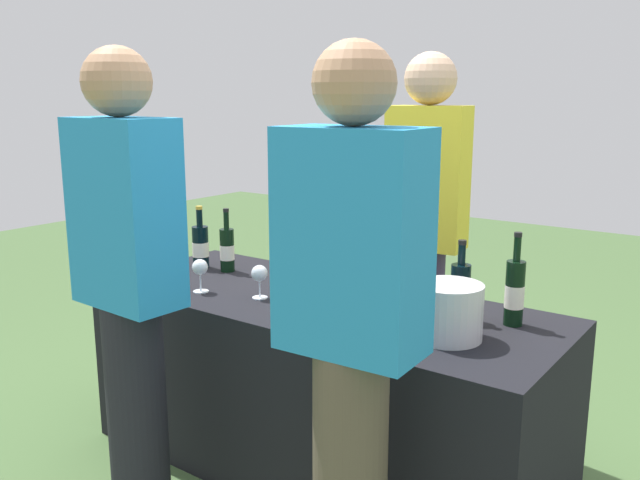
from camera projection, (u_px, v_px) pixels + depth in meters
name	position (u px, v px, depth m)	size (l,w,h in m)	color
ground_plane	(320.00, 463.00, 2.91)	(12.00, 12.00, 0.00)	#476638
tasting_table	(320.00, 384.00, 2.83)	(1.98, 0.78, 0.74)	black
wine_bottle_0	(200.00, 246.00, 3.25)	(0.08, 0.08, 0.30)	black
wine_bottle_1	(227.00, 249.00, 3.18)	(0.07, 0.07, 0.30)	black
wine_bottle_2	(309.00, 258.00, 2.97)	(0.06, 0.06, 0.32)	black
wine_bottle_3	(460.00, 291.00, 2.49)	(0.07, 0.07, 0.30)	black
wine_bottle_4	(515.00, 292.00, 2.43)	(0.07, 0.07, 0.34)	black
wine_glass_0	(200.00, 269.00, 2.84)	(0.07, 0.07, 0.14)	silver
wine_glass_1	(259.00, 275.00, 2.76)	(0.07, 0.07, 0.14)	silver
wine_glass_2	(405.00, 304.00, 2.36)	(0.07, 0.07, 0.14)	silver
ice_bucket	(448.00, 311.00, 2.30)	(0.24, 0.24, 0.19)	silver
server_pouring	(426.00, 224.00, 3.11)	(0.38, 0.24, 1.75)	#3F3351
guest_0	(129.00, 277.00, 2.32)	(0.40, 0.23, 1.72)	black
guest_1	(352.00, 322.00, 1.91)	(0.42, 0.25, 1.71)	brown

